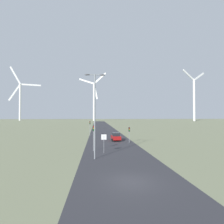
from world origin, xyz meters
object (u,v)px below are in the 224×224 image
object	(u,v)px
traffic_light_post_near_left	(94,132)
wind_turbine_center	(194,96)
streetlamp	(95,107)
wind_turbine_far_left	(20,97)
traffic_light_post_near_right	(129,131)
traffic_light_post_mid_left	(90,125)
stop_sign_near	(104,140)
car_approaching	(116,137)
wind_turbine_left	(94,98)

from	to	relation	value
traffic_light_post_near_left	wind_turbine_center	size ratio (longest dim) A/B	0.08
streetlamp	wind_turbine_far_left	size ratio (longest dim) A/B	0.18
traffic_light_post_near_right	wind_turbine_center	world-z (taller)	wind_turbine_center
traffic_light_post_near_left	wind_turbine_center	world-z (taller)	wind_turbine_center
streetlamp	traffic_light_post_mid_left	bearing A→B (deg)	93.49
stop_sign_near	wind_turbine_far_left	world-z (taller)	wind_turbine_far_left
traffic_light_post_near_left	car_approaching	world-z (taller)	traffic_light_post_near_left
wind_turbine_left	car_approaching	bearing A→B (deg)	-87.42
car_approaching	wind_turbine_left	world-z (taller)	wind_turbine_left
traffic_light_post_near_right	wind_turbine_center	xyz separation A→B (m)	(98.25, 143.21, 24.98)
wind_turbine_center	wind_turbine_left	bearing A→B (deg)	166.68
traffic_light_post_mid_left	wind_turbine_center	world-z (taller)	wind_turbine_center
streetlamp	wind_turbine_left	xyz separation A→B (m)	(-2.80, 181.85, 19.98)
traffic_light_post_near_left	streetlamp	bearing A→B (deg)	-87.28
wind_turbine_far_left	wind_turbine_center	size ratio (longest dim) A/B	1.17
traffic_light_post_mid_left	car_approaching	size ratio (longest dim) A/B	1.00
traffic_light_post_mid_left	wind_turbine_far_left	world-z (taller)	wind_turbine_far_left
traffic_light_post_near_right	traffic_light_post_mid_left	xyz separation A→B (m)	(-8.76, 14.01, 0.63)
traffic_light_post_mid_left	wind_turbine_left	distance (m)	156.63
streetlamp	traffic_light_post_near_right	xyz separation A→B (m)	(7.11, 13.03, -4.49)
streetlamp	traffic_light_post_near_left	bearing A→B (deg)	92.72
wind_turbine_center	wind_turbine_far_left	bearing A→B (deg)	169.66
streetlamp	traffic_light_post_near_left	world-z (taller)	streetlamp
wind_turbine_left	wind_turbine_center	xyz separation A→B (m)	(108.16, -25.60, 0.51)
streetlamp	stop_sign_near	bearing A→B (deg)	69.32
traffic_light_post_mid_left	stop_sign_near	bearing A→B (deg)	-82.67
traffic_light_post_mid_left	wind_turbine_far_left	xyz separation A→B (m)	(-88.51, 164.86, 24.46)
car_approaching	wind_turbine_left	size ratio (longest dim) A/B	0.07
stop_sign_near	car_approaching	distance (m)	13.48
streetlamp	traffic_light_post_near_left	distance (m)	6.34
traffic_light_post_near_left	wind_turbine_left	size ratio (longest dim) A/B	0.07
traffic_light_post_mid_left	streetlamp	bearing A→B (deg)	-86.51
traffic_light_post_near_left	traffic_light_post_near_right	size ratio (longest dim) A/B	1.26
streetlamp	wind_turbine_center	bearing A→B (deg)	56.01
streetlamp	stop_sign_near	xyz separation A→B (m)	(1.36, 3.62, -4.93)
traffic_light_post_near_left	traffic_light_post_mid_left	world-z (taller)	traffic_light_post_mid_left
streetlamp	car_approaching	bearing A→B (deg)	74.38
streetlamp	traffic_light_post_near_left	size ratio (longest dim) A/B	2.73
traffic_light_post_near_right	wind_turbine_center	bearing A→B (deg)	55.55
traffic_light_post_near_left	wind_turbine_left	world-z (taller)	wind_turbine_left
traffic_light_post_mid_left	wind_turbine_left	bearing A→B (deg)	90.43
stop_sign_near	traffic_light_post_mid_left	xyz separation A→B (m)	(-3.02, 23.43, 1.08)
stop_sign_near	wind_turbine_left	xyz separation A→B (m)	(-4.17, 178.23, 24.92)
traffic_light_post_mid_left	wind_turbine_center	distance (m)	169.52
car_approaching	streetlamp	bearing A→B (deg)	-105.62
car_approaching	stop_sign_near	bearing A→B (deg)	-104.17
traffic_light_post_near_left	wind_turbine_far_left	bearing A→B (deg)	115.69
stop_sign_near	wind_turbine_center	world-z (taller)	wind_turbine_center
traffic_light_post_mid_left	wind_turbine_center	xyz separation A→B (m)	(107.01, 129.20, 24.35)
traffic_light_post_near_left	wind_turbine_left	distance (m)	178.46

